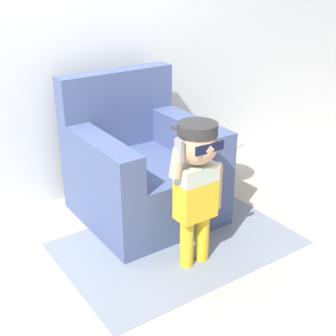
{
  "coord_description": "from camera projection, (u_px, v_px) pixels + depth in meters",
  "views": [
    {
      "loc": [
        -1.45,
        -2.6,
        1.87
      ],
      "look_at": [
        0.19,
        -0.2,
        0.55
      ],
      "focal_mm": 50.0,
      "sensor_mm": 36.0,
      "label": 1
    }
  ],
  "objects": [
    {
      "name": "ground_plane",
      "position": [
        132.0,
        232.0,
        3.47
      ],
      "size": [
        10.0,
        10.0,
        0.0
      ],
      "primitive_type": "plane",
      "color": "#BCB29E"
    },
    {
      "name": "side_table",
      "position": [
        219.0,
        160.0,
        4.01
      ],
      "size": [
        0.39,
        0.39,
        0.45
      ],
      "color": "beige",
      "rests_on": "ground_plane"
    },
    {
      "name": "person_child",
      "position": [
        197.0,
        173.0,
        2.87
      ],
      "size": [
        0.4,
        0.3,
        0.98
      ],
      "color": "gold",
      "rests_on": "ground_plane"
    },
    {
      "name": "armchair",
      "position": [
        142.0,
        170.0,
        3.59
      ],
      "size": [
        0.95,
        0.97,
        1.07
      ],
      "color": "#475684",
      "rests_on": "ground_plane"
    },
    {
      "name": "rug",
      "position": [
        178.0,
        243.0,
        3.33
      ],
      "size": [
        1.61,
        1.08,
        0.01
      ],
      "color": "gray",
      "rests_on": "ground_plane"
    },
    {
      "name": "wall_back",
      "position": [
        72.0,
        38.0,
        3.54
      ],
      "size": [
        10.0,
        0.05,
        2.6
      ],
      "color": "silver",
      "rests_on": "ground_plane"
    }
  ]
}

